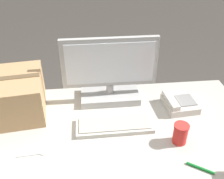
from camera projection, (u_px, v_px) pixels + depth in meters
monitor at (110, 75)px, 1.52m from camera, size 0.55×0.20×0.39m
keyboard at (114, 125)px, 1.38m from camera, size 0.41×0.15×0.03m
desk_phone at (179, 103)px, 1.52m from camera, size 0.19×0.20×0.07m
paper_cup_left at (180, 134)px, 1.27m from camera, size 0.08×0.08×0.11m
spoon at (38, 154)px, 1.23m from camera, size 0.14×0.03×0.00m
cardboard_box at (11, 95)px, 1.44m from camera, size 0.39×0.40×0.22m
pen_marker at (200, 168)px, 1.16m from camera, size 0.11×0.08×0.01m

